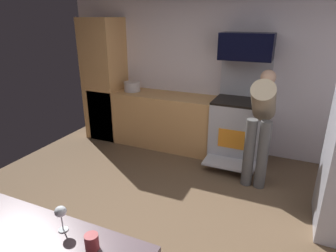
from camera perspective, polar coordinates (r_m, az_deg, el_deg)
The scene contains 10 objects.
ground_plane at distance 3.31m, azimuth -3.39°, elevation -19.02°, with size 5.20×4.80×0.02m, color brown.
wall_back at distance 4.81m, azimuth 9.27°, elevation 10.81°, with size 5.20×0.12×2.60m, color silver.
lower_cabinet_run at distance 5.00m, azimuth -2.38°, elevation 1.37°, with size 2.40×0.60×0.90m, color tan.
cabinet_column at distance 5.35m, azimuth -12.27°, elevation 8.86°, with size 0.60×0.60×2.10m, color tan.
oven_range at distance 4.56m, azimuth 13.64°, elevation -0.37°, with size 0.76×0.99×1.53m.
microwave at distance 4.38m, azimuth 15.23°, elevation 14.88°, with size 0.74×0.38×0.37m, color black.
person_cook at distance 3.87m, azimuth 17.84°, elevation 1.33°, with size 0.31×0.67×1.46m.
wine_glass_far at distance 1.88m, azimuth -20.38°, elevation -15.72°, with size 0.07×0.07×0.17m.
mug_coffee at distance 1.76m, azimuth -14.78°, elevation -21.19°, with size 0.08×0.08×0.09m, color maroon.
stock_pot at distance 5.06m, azimuth -7.07°, elevation 7.72°, with size 0.28×0.28×0.16m, color #BBB5B5.
Camera 1 is at (1.20, -2.25, 2.10)m, focal length 30.96 mm.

